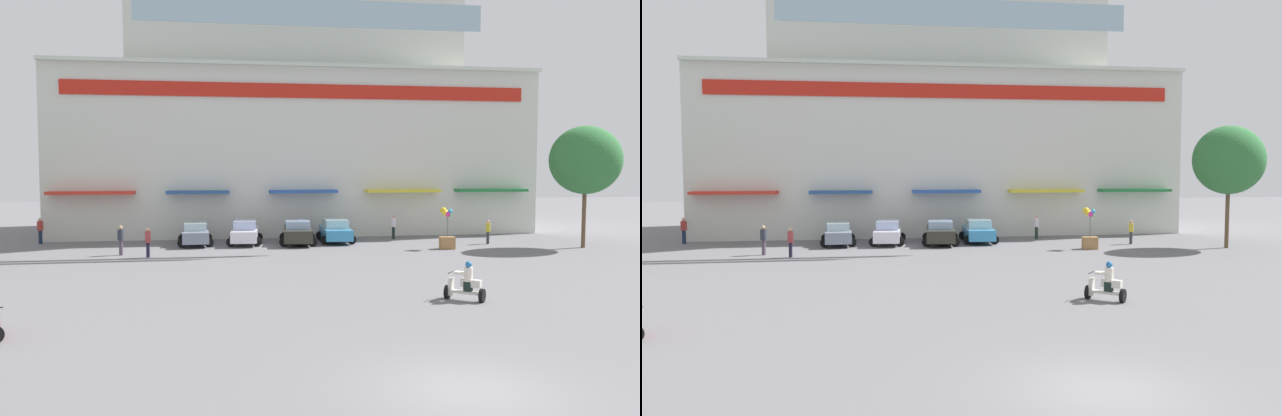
# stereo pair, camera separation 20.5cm
# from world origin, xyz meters

# --- Properties ---
(ground_plane) EXTENTS (128.00, 128.00, 0.00)m
(ground_plane) POSITION_xyz_m (0.00, 13.00, 0.00)
(ground_plane) COLOR slate
(colonial_building) EXTENTS (35.09, 17.85, 23.08)m
(colonial_building) POSITION_xyz_m (0.00, 36.51, 10.28)
(colonial_building) COLOR silver
(colonial_building) RESTS_ON ground
(plaza_tree_1) EXTENTS (4.41, 3.87, 7.55)m
(plaza_tree_1) POSITION_xyz_m (16.55, 22.10, 5.43)
(plaza_tree_1) COLOR brown
(plaza_tree_1) RESTS_ON ground
(parked_car_0) EXTENTS (2.37, 4.10, 1.44)m
(parked_car_0) POSITION_xyz_m (-7.36, 27.06, 0.74)
(parked_car_0) COLOR gray
(parked_car_0) RESTS_ON ground
(parked_car_1) EXTENTS (2.45, 4.20, 1.53)m
(parked_car_1) POSITION_xyz_m (-4.19, 27.01, 0.77)
(parked_car_1) COLOR white
(parked_car_1) RESTS_ON ground
(parked_car_2) EXTENTS (2.66, 4.61, 1.53)m
(parked_car_2) POSITION_xyz_m (-0.81, 26.57, 0.78)
(parked_car_2) COLOR #2D2C24
(parked_car_2) RESTS_ON ground
(parked_car_3) EXTENTS (2.44, 4.23, 1.53)m
(parked_car_3) POSITION_xyz_m (1.80, 27.16, 0.77)
(parked_car_3) COLOR #368CC5
(parked_car_3) RESTS_ON ground
(scooter_rider_5) EXTENTS (1.48, 1.36, 1.51)m
(scooter_rider_5) POSITION_xyz_m (3.50, 8.93, 0.62)
(scooter_rider_5) COLOR black
(scooter_rider_5) RESTS_ON ground
(pedestrian_0) EXTENTS (0.51, 0.51, 1.71)m
(pedestrian_0) POSITION_xyz_m (-17.34, 29.09, 0.97)
(pedestrian_0) COLOR #18253E
(pedestrian_0) RESTS_ON ground
(pedestrian_1) EXTENTS (0.50, 0.50, 1.70)m
(pedestrian_1) POSITION_xyz_m (-11.35, 23.14, 0.97)
(pedestrian_1) COLOR #4A3F4C
(pedestrian_1) RESTS_ON ground
(pedestrian_2) EXTENTS (0.34, 0.34, 1.56)m
(pedestrian_2) POSITION_xyz_m (11.44, 24.71, 0.90)
(pedestrian_2) COLOR #30343A
(pedestrian_2) RESTS_ON ground
(pedestrian_3) EXTENTS (0.40, 0.40, 1.68)m
(pedestrian_3) POSITION_xyz_m (6.09, 28.26, 0.96)
(pedestrian_3) COLOR black
(pedestrian_3) RESTS_ON ground
(pedestrian_4) EXTENTS (0.45, 0.45, 1.67)m
(pedestrian_4) POSITION_xyz_m (-9.72, 22.00, 0.96)
(pedestrian_4) COLOR #1E1A2E
(pedestrian_4) RESTS_ON ground
(balloon_vendor_cart) EXTENTS (0.97, 0.81, 2.55)m
(balloon_vendor_cart) POSITION_xyz_m (7.93, 22.82, 1.13)
(balloon_vendor_cart) COLOR #A37747
(balloon_vendor_cart) RESTS_ON ground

